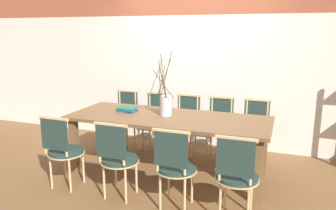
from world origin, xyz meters
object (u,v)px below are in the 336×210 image
at_px(chair_near_center, 175,165).
at_px(chair_far_center, 186,122).
at_px(vase_centerpiece, 166,104).
at_px(book_stack, 127,109).
at_px(dining_table, 168,124).

bearing_deg(chair_near_center, chair_far_center, 103.28).
xyz_separation_m(vase_centerpiece, book_stack, (-0.57, 0.03, -0.12)).
height_order(chair_near_center, vase_centerpiece, vase_centerpiece).
bearing_deg(book_stack, chair_near_center, -41.31).
bearing_deg(book_stack, vase_centerpiece, -3.52).
relative_size(chair_near_center, chair_far_center, 1.00).
distance_m(dining_table, chair_far_center, 0.80).
bearing_deg(dining_table, chair_far_center, 90.35).
distance_m(chair_far_center, vase_centerpiece, 0.86).
distance_m(chair_far_center, book_stack, 0.98).
distance_m(vase_centerpiece, book_stack, 0.58).
distance_m(dining_table, chair_near_center, 0.88).
xyz_separation_m(chair_near_center, vase_centerpiece, (-0.41, 0.82, 0.43)).
relative_size(chair_far_center, book_stack, 3.42).
xyz_separation_m(dining_table, chair_near_center, (0.36, -0.78, -0.19)).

